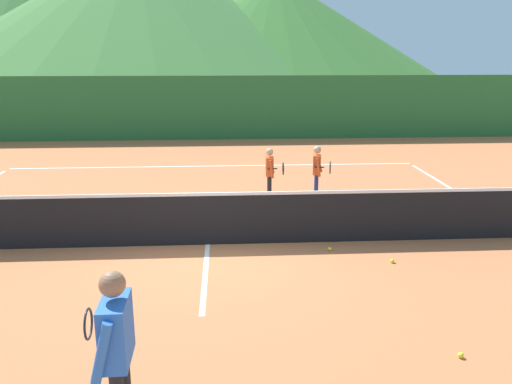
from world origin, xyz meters
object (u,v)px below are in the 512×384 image
tennis_ball_0 (392,261)px  student_0 (270,169)px  tennis_net (207,218)px  instructor (116,342)px  student_1 (317,168)px  tennis_ball_4 (330,249)px  tennis_ball_8 (461,355)px

tennis_ball_0 → student_0: bearing=114.5°
tennis_net → instructor: size_ratio=7.24×
student_1 → tennis_ball_4: 3.26m
instructor → tennis_net: bearing=82.6°
student_0 → student_1: (1.10, 0.01, 0.02)m
tennis_net → tennis_ball_8: bearing=-51.1°
tennis_ball_4 → tennis_ball_8: bearing=-75.5°
student_0 → tennis_ball_8: bearing=-75.9°
tennis_ball_0 → tennis_ball_8: (-0.09, -2.69, 0.00)m
instructor → tennis_ball_0: instructor is taller
tennis_ball_0 → instructor: bearing=-134.8°
student_0 → tennis_ball_0: 4.16m
student_0 → tennis_ball_8: (1.62, -6.42, -0.71)m
instructor → tennis_ball_8: size_ratio=24.05×
student_1 → tennis_net: bearing=-132.1°
instructor → tennis_ball_8: instructor is taller
student_0 → student_1: student_1 is taller
tennis_ball_4 → instructor: bearing=-122.7°
tennis_net → student_1: 3.69m
tennis_ball_0 → tennis_ball_4: 1.09m
tennis_net → tennis_ball_0: size_ratio=174.03×
student_1 → tennis_ball_8: 6.49m
instructor → tennis_ball_0: (3.69, 3.71, -0.95)m
tennis_net → student_1: (2.47, 2.73, 0.27)m
tennis_ball_0 → tennis_ball_4: bearing=148.1°
tennis_net → tennis_ball_0: bearing=-18.2°
student_0 → tennis_ball_4: bearing=-76.2°
tennis_net → tennis_ball_0: 3.27m
student_1 → tennis_ball_4: bearing=-95.9°
student_1 → tennis_ball_0: 3.86m
tennis_ball_0 → tennis_ball_8: bearing=-91.8°
instructor → tennis_ball_4: size_ratio=24.05×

